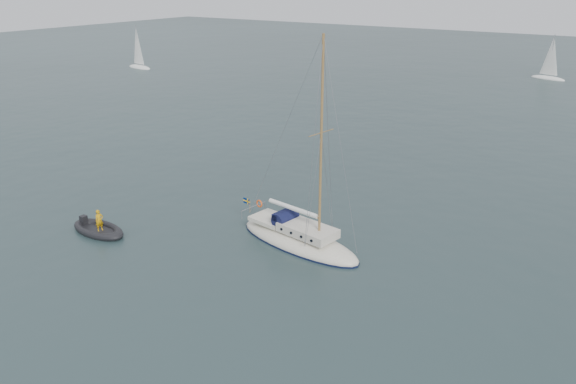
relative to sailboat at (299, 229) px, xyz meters
The scene contains 6 objects.
ground 3.35m from the sailboat, 26.85° to the right, with size 300.00×300.00×0.00m, color black.
sailboat is the anchor object (origin of this frame).
dinghy 1.48m from the sailboat, 166.94° to the right, with size 2.89×1.30×0.41m.
rib 13.29m from the sailboat, 154.06° to the right, with size 4.35×1.98×1.68m.
distant_yacht_a 76.43m from the sailboat, 144.55° to the left, with size 6.06×3.23×8.03m.
distant_yacht_c 72.74m from the sailboat, 88.58° to the left, with size 5.61×2.99×7.43m.
Camera 1 is at (13.99, -25.42, 15.84)m, focal length 35.00 mm.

